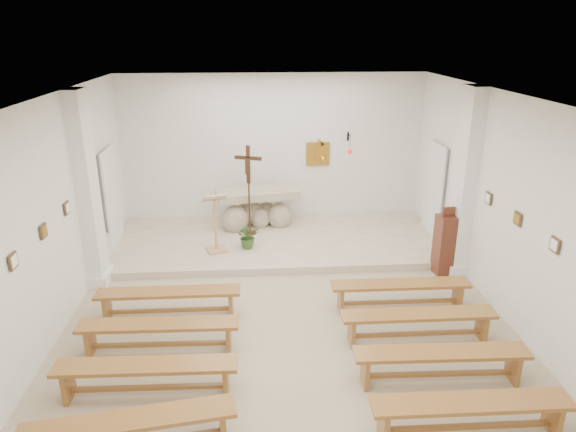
{
  "coord_description": "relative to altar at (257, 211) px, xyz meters",
  "views": [
    {
      "loc": [
        -0.51,
        -6.76,
        4.4
      ],
      "look_at": [
        0.1,
        1.6,
        1.34
      ],
      "focal_mm": 32.0,
      "sensor_mm": 36.0,
      "label": 1
    }
  ],
  "objects": [
    {
      "name": "wall_back",
      "position": [
        0.42,
        0.73,
        1.24
      ],
      "size": [
        7.0,
        0.02,
        3.5
      ],
      "primitive_type": "cube",
      "color": "white",
      "rests_on": "ground"
    },
    {
      "name": "bench_right_fourth",
      "position": [
        2.31,
        -6.5,
        -0.15
      ],
      "size": [
        2.29,
        0.39,
        0.48
      ],
      "rotation": [
        0.0,
        0.0,
        -0.01
      ],
      "color": "#955C2B",
      "rests_on": "ground"
    },
    {
      "name": "station_frame_left_front",
      "position": [
        -3.05,
        -5.06,
        1.21
      ],
      "size": [
        0.03,
        0.2,
        0.2
      ],
      "primitive_type": "cube",
      "color": "#46331F",
      "rests_on": "wall_left"
    },
    {
      "name": "station_frame_right_rear",
      "position": [
        3.89,
        -3.06,
        1.21
      ],
      "size": [
        0.03,
        0.2,
        0.2
      ],
      "primitive_type": "cube",
      "color": "#46331F",
      "rests_on": "wall_right"
    },
    {
      "name": "sanctuary_platform",
      "position": [
        0.42,
        -0.76,
        -0.43
      ],
      "size": [
        6.98,
        3.0,
        0.15
      ],
      "primitive_type": "cube",
      "color": "beige",
      "rests_on": "ground"
    },
    {
      "name": "station_frame_left_mid",
      "position": [
        -3.05,
        -4.06,
        1.21
      ],
      "size": [
        0.03,
        0.2,
        0.2
      ],
      "primitive_type": "cube",
      "color": "#46331F",
      "rests_on": "wall_left"
    },
    {
      "name": "wall_right",
      "position": [
        3.91,
        -4.26,
        1.24
      ],
      "size": [
        0.02,
        10.0,
        3.5
      ],
      "primitive_type": "cube",
      "color": "white",
      "rests_on": "ground"
    },
    {
      "name": "station_frame_left_rear",
      "position": [
        -3.05,
        -3.06,
        1.21
      ],
      "size": [
        0.03,
        0.2,
        0.2
      ],
      "primitive_type": "cube",
      "color": "#46331F",
      "rests_on": "wall_left"
    },
    {
      "name": "ground",
      "position": [
        0.42,
        -4.26,
        -0.51
      ],
      "size": [
        7.0,
        10.0,
        0.0
      ],
      "primitive_type": "cube",
      "color": "tan",
      "rests_on": "ground"
    },
    {
      "name": "pilaster_right",
      "position": [
        3.79,
        -2.26,
        1.24
      ],
      "size": [
        0.26,
        0.55,
        3.5
      ],
      "primitive_type": "cube",
      "color": "white",
      "rests_on": "ground"
    },
    {
      "name": "bench_left_fourth",
      "position": [
        -1.46,
        -6.5,
        -0.15
      ],
      "size": [
        2.31,
        0.68,
        0.48
      ],
      "rotation": [
        0.0,
        0.0,
        0.14
      ],
      "color": "#955C2B",
      "rests_on": "ground"
    },
    {
      "name": "station_frame_right_front",
      "position": [
        3.89,
        -5.06,
        1.21
      ],
      "size": [
        0.03,
        0.2,
        0.2
      ],
      "primitive_type": "cube",
      "color": "#46331F",
      "rests_on": "wall_right"
    },
    {
      "name": "bench_right_front",
      "position": [
        2.31,
        -3.64,
        -0.15
      ],
      "size": [
        2.29,
        0.39,
        0.48
      ],
      "rotation": [
        0.0,
        0.0,
        -0.01
      ],
      "color": "#955C2B",
      "rests_on": "ground"
    },
    {
      "name": "gold_wall_relief",
      "position": [
        1.47,
        0.7,
        1.14
      ],
      "size": [
        0.55,
        0.04,
        0.55
      ],
      "primitive_type": "cube",
      "color": "gold",
      "rests_on": "wall_back"
    },
    {
      "name": "lectern",
      "position": [
        -0.83,
        -1.38,
        0.26
      ],
      "size": [
        0.53,
        0.48,
        1.25
      ],
      "rotation": [
        0.0,
        0.0,
        0.32
      ],
      "color": "tan",
      "rests_on": "sanctuary_platform"
    },
    {
      "name": "donation_pedestal",
      "position": [
        3.52,
        -2.36,
        0.08
      ],
      "size": [
        0.39,
        0.39,
        1.33
      ],
      "rotation": [
        0.0,
        0.0,
        0.1
      ],
      "color": "#562318",
      "rests_on": "ground"
    },
    {
      "name": "ceiling",
      "position": [
        0.42,
        -4.26,
        2.98
      ],
      "size": [
        7.0,
        10.0,
        0.02
      ],
      "primitive_type": "cube",
      "color": "silver",
      "rests_on": "wall_back"
    },
    {
      "name": "altar",
      "position": [
        0.0,
        0.0,
        0.0
      ],
      "size": [
        1.91,
        1.01,
        0.93
      ],
      "rotation": [
        0.0,
        0.0,
        0.18
      ],
      "color": "#C4B696",
      "rests_on": "sanctuary_platform"
    },
    {
      "name": "potted_plant",
      "position": [
        -0.19,
        -1.24,
        -0.1
      ],
      "size": [
        0.57,
        0.53,
        0.51
      ],
      "primitive_type": "imported",
      "rotation": [
        0.0,
        0.0,
        0.33
      ],
      "color": "#2F5221",
      "rests_on": "sanctuary_platform"
    },
    {
      "name": "crucifix_stand",
      "position": [
        -0.16,
        -0.47,
        0.78
      ],
      "size": [
        0.58,
        0.26,
        1.98
      ],
      "rotation": [
        0.0,
        0.0,
        -0.35
      ],
      "color": "#3C2513",
      "rests_on": "sanctuary_platform"
    },
    {
      "name": "bench_left_front",
      "position": [
        -1.46,
        -3.64,
        -0.15
      ],
      "size": [
        2.29,
        0.38,
        0.48
      ],
      "rotation": [
        0.0,
        0.0,
        -0.01
      ],
      "color": "#955C2B",
      "rests_on": "ground"
    },
    {
      "name": "bench_left_third",
      "position": [
        -1.46,
        -5.55,
        -0.15
      ],
      "size": [
        2.3,
        0.42,
        0.48
      ],
      "rotation": [
        0.0,
        0.0,
        -0.03
      ],
      "color": "#955C2B",
      "rests_on": "ground"
    },
    {
      "name": "bench_left_second",
      "position": [
        -1.46,
        -4.59,
        -0.15
      ],
      "size": [
        2.29,
        0.42,
        0.48
      ],
      "rotation": [
        0.0,
        0.0,
        -0.03
      ],
      "color": "#955C2B",
      "rests_on": "ground"
    },
    {
      "name": "sanctuary_lamp",
      "position": [
        2.17,
        0.45,
        1.3
      ],
      "size": [
        0.11,
        0.36,
        0.44
      ],
      "color": "black",
      "rests_on": "wall_back"
    },
    {
      "name": "radiator_right",
      "position": [
        3.85,
        -1.56,
        -0.24
      ],
      "size": [
        0.1,
        0.85,
        0.52
      ],
      "primitive_type": "cube",
      "color": "silver",
      "rests_on": "ground"
    },
    {
      "name": "radiator_left",
      "position": [
        -3.01,
        -1.56,
        -0.24
      ],
      "size": [
        0.1,
        0.85,
        0.52
      ],
      "primitive_type": "cube",
      "color": "silver",
      "rests_on": "ground"
    },
    {
      "name": "bench_right_second",
      "position": [
        2.31,
        -4.59,
        -0.15
      ],
      "size": [
        2.29,
        0.38,
        0.48
      ],
      "rotation": [
        0.0,
        0.0,
        -0.01
      ],
      "color": "#955C2B",
      "rests_on": "ground"
    },
    {
      "name": "bench_right_third",
      "position": [
        2.31,
        -5.55,
        -0.15
      ],
      "size": [
        2.3,
        0.43,
        0.48
      ],
      "rotation": [
        0.0,
        0.0,
        -0.03
      ],
      "color": "#955C2B",
      "rests_on": "ground"
    },
    {
      "name": "wall_left",
      "position": [
        -3.07,
        -4.26,
        1.24
      ],
      "size": [
        0.02,
        10.0,
        3.5
      ],
      "primitive_type": "cube",
      "color": "white",
      "rests_on": "ground"
    },
    {
      "name": "pilaster_left",
      "position": [
        -2.95,
        -2.26,
        1.24
      ],
      "size": [
        0.26,
        0.55,
        3.5
      ],
      "primitive_type": "cube",
      "color": "white",
      "rests_on": "ground"
    },
    {
      "name": "station_frame_right_mid",
      "position": [
        3.89,
        -4.06,
        1.21
      ],
      "size": [
        0.03,
        0.2,
        0.2
      ],
      "primitive_type": "cube",
      "color": "#46331F",
      "rests_on": "wall_right"
    }
  ]
}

